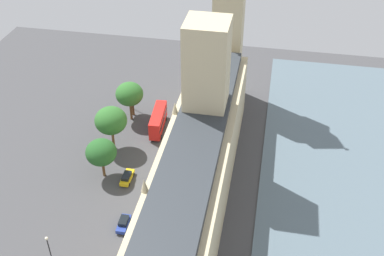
% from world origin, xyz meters
% --- Properties ---
extents(ground_plane, '(142.69, 142.69, 0.00)m').
position_xyz_m(ground_plane, '(0.00, 0.00, 0.00)').
color(ground_plane, '#424244').
extents(river_thames, '(35.53, 128.42, 0.25)m').
position_xyz_m(river_thames, '(-31.57, 0.00, 0.12)').
color(river_thames, slate).
rests_on(river_thames, ground).
extents(parliament_building, '(12.25, 72.69, 33.00)m').
position_xyz_m(parliament_building, '(-1.99, -1.70, 9.04)').
color(parliament_building, '#CCBA8E').
rests_on(parliament_building, ground).
extents(clock_tower, '(7.88, 7.88, 50.28)m').
position_xyz_m(clock_tower, '(-2.51, -41.56, 25.99)').
color(clock_tower, '#CCBA8E').
rests_on(clock_tower, ground).
extents(double_decker_bus_leading, '(3.27, 10.65, 4.75)m').
position_xyz_m(double_decker_bus_leading, '(10.89, -24.31, 2.63)').
color(double_decker_bus_leading, red).
rests_on(double_decker_bus_leading, ground).
extents(car_yellow_cab_trailing, '(1.91, 4.81, 1.74)m').
position_xyz_m(car_yellow_cab_trailing, '(12.87, -5.93, 0.89)').
color(car_yellow_cab_trailing, gold).
rests_on(car_yellow_cab_trailing, ground).
extents(car_blue_opposite_hall, '(1.99, 4.36, 1.74)m').
position_xyz_m(car_blue_opposite_hall, '(9.79, 6.14, 0.89)').
color(car_blue_opposite_hall, navy).
rests_on(car_blue_opposite_hall, ground).
extents(pedestrian_by_river_gate, '(0.63, 0.70, 1.68)m').
position_xyz_m(pedestrian_by_river_gate, '(7.53, -0.68, 0.76)').
color(pedestrian_by_river_gate, gray).
rests_on(pedestrian_by_river_gate, ground).
extents(pedestrian_under_trees, '(0.48, 0.58, 1.49)m').
position_xyz_m(pedestrian_under_trees, '(8.09, 5.22, 0.67)').
color(pedestrian_under_trees, gray).
rests_on(pedestrian_under_trees, ground).
extents(plane_tree_near_tower, '(6.27, 6.27, 8.82)m').
position_xyz_m(plane_tree_near_tower, '(18.02, -6.57, 6.13)').
color(plane_tree_near_tower, brown).
rests_on(plane_tree_near_tower, ground).
extents(plane_tree_far_end, '(4.98, 4.98, 7.56)m').
position_xyz_m(plane_tree_far_end, '(18.39, -29.08, 5.40)').
color(plane_tree_far_end, brown).
rests_on(plane_tree_far_end, ground).
extents(plane_tree_corner, '(6.48, 6.48, 9.90)m').
position_xyz_m(plane_tree_corner, '(18.30, -27.13, 7.12)').
color(plane_tree_corner, brown).
rests_on(plane_tree_corner, ground).
extents(plane_tree_slot_10, '(6.97, 6.97, 10.43)m').
position_xyz_m(plane_tree_slot_10, '(18.93, -15.70, 7.44)').
color(plane_tree_slot_10, brown).
rests_on(plane_tree_slot_10, ground).
extents(street_lamp_slot_11, '(0.56, 0.56, 6.88)m').
position_xyz_m(street_lamp_slot_11, '(19.00, 16.51, 4.75)').
color(street_lamp_slot_11, black).
rests_on(street_lamp_slot_11, ground).
extents(street_lamp_slot_12, '(0.56, 0.56, 6.10)m').
position_xyz_m(street_lamp_slot_12, '(19.20, -31.45, 4.28)').
color(street_lamp_slot_12, black).
rests_on(street_lamp_slot_12, ground).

